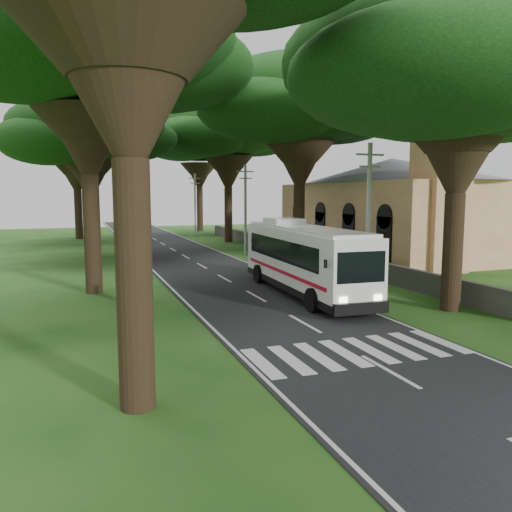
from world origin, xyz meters
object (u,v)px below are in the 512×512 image
at_px(pole_mid, 245,208).
at_px(pole_far, 195,204).
at_px(church, 393,200).
at_px(distant_car_c, 141,224).
at_px(pole_near, 368,218).
at_px(coach_bus, 303,258).
at_px(distant_car_b, 122,230).
at_px(pedestrian, 140,288).
at_px(distant_car_a, 139,241).

xyz_separation_m(pole_mid, pole_far, (0.00, 20.00, 0.00)).
relative_size(church, distant_car_c, 4.95).
distance_m(pole_near, distant_car_c, 58.31).
distance_m(coach_bus, distant_car_c, 56.17).
bearing_deg(distant_car_c, distant_car_b, 57.56).
relative_size(pole_far, distant_car_b, 2.15).
height_order(church, pedestrian, church).
bearing_deg(church, distant_car_b, 123.54).
bearing_deg(pole_mid, pole_far, 90.00).
bearing_deg(pole_far, distant_car_c, 104.50).
distance_m(pole_far, distant_car_c, 18.93).
distance_m(coach_bus, distant_car_a, 26.94).
bearing_deg(pole_near, pole_far, 90.00).
height_order(church, distant_car_c, church).
height_order(church, pole_near, church).
relative_size(coach_bus, distant_car_a, 2.89).
bearing_deg(distant_car_c, pole_far, 91.32).
relative_size(pole_mid, distant_car_a, 1.84).
bearing_deg(pole_far, coach_bus, -94.20).
bearing_deg(pedestrian, pole_near, -109.74).
bearing_deg(pole_mid, pedestrian, -122.24).
relative_size(pole_near, distant_car_b, 2.15).
height_order(pole_far, distant_car_b, pole_far).
height_order(pole_mid, distant_car_a, pole_mid).
bearing_deg(pole_near, pedestrian, 171.42).
xyz_separation_m(pole_near, pedestrian, (-11.52, 1.74, -3.29)).
distance_m(pole_near, pedestrian, 12.11).
height_order(church, pole_far, church).
relative_size(distant_car_a, pedestrian, 2.44).
xyz_separation_m(distant_car_a, distant_car_c, (3.80, 29.81, -0.04)).
relative_size(church, distant_car_b, 6.44).
height_order(pole_far, pedestrian, pole_far).
bearing_deg(pole_near, distant_car_c, 94.59).
relative_size(church, coach_bus, 1.91).
distance_m(pole_mid, distant_car_a, 12.27).
bearing_deg(pole_mid, coach_bus, -98.78).
bearing_deg(distant_car_a, coach_bus, 111.99).
bearing_deg(pole_mid, distant_car_c, 96.99).
xyz_separation_m(church, pole_mid, (-12.36, 4.45, -0.73)).
height_order(distant_car_b, pedestrian, pedestrian).
relative_size(pole_far, coach_bus, 0.64).
xyz_separation_m(church, pole_far, (-12.36, 24.45, -0.73)).
xyz_separation_m(pole_far, coach_bus, (-2.80, -38.11, -2.21)).
bearing_deg(pole_far, church, -63.18).
distance_m(church, pole_near, 19.88).
xyz_separation_m(distant_car_b, distant_car_c, (3.84, 10.99, 0.09)).
bearing_deg(distant_car_a, pole_mid, 145.70).
bearing_deg(pole_mid, distant_car_b, 107.46).
distance_m(church, distant_car_a, 24.72).
xyz_separation_m(pole_near, distant_car_a, (-8.46, 28.21, -3.41)).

